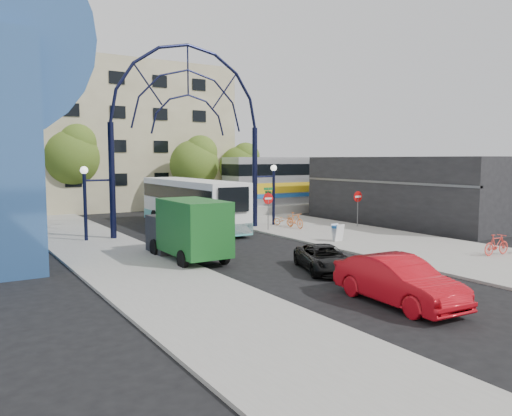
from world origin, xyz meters
TOP-DOWN VIEW (x-y plane):
  - ground at (0.00, 0.00)m, footprint 120.00×120.00m
  - sidewalk_east at (8.00, 4.00)m, footprint 8.00×56.00m
  - plaza_west at (-6.50, 6.00)m, footprint 5.00×50.00m
  - gateway_arch at (0.00, 14.00)m, footprint 13.64×0.44m
  - stop_sign at (4.80, 12.00)m, footprint 0.80×0.07m
  - do_not_enter_sign at (11.00, 10.00)m, footprint 0.76×0.07m
  - street_name_sign at (5.20, 12.60)m, footprint 0.70×0.70m
  - sandwich_board at (5.60, 5.98)m, footprint 0.55×0.61m
  - commercial_block_east at (16.00, 10.00)m, footprint 6.00×16.00m
  - apartment_block at (2.00, 34.97)m, footprint 20.00×12.10m
  - train_platform at (20.00, 22.00)m, footprint 32.00×5.00m
  - train_car at (20.00, 22.00)m, footprint 25.10×3.05m
  - tree_north_a at (6.12, 25.93)m, footprint 4.48×4.48m
  - tree_north_b at (-3.88, 29.93)m, footprint 5.12×5.12m
  - tree_north_c at (12.12, 27.93)m, footprint 4.16×4.16m
  - city_bus at (1.14, 16.20)m, footprint 3.10×12.44m
  - green_truck at (-3.73, 6.22)m, footprint 2.32×5.86m
  - black_suv at (0.27, 0.77)m, footprint 3.21×4.44m
  - red_sedan at (-0.86, -4.33)m, footprint 2.00×4.97m
  - bike_near_a at (6.88, 13.14)m, footprint 1.20×1.60m
  - bike_near_b at (6.85, 11.72)m, footprint 0.51×1.78m
  - bike_far_b at (9.39, -1.41)m, footprint 1.77×0.63m

SIDE VIEW (x-z plane):
  - ground at x=0.00m, z-range 0.00..0.00m
  - sidewalk_east at x=8.00m, z-range 0.00..0.12m
  - plaza_west at x=-6.50m, z-range 0.00..0.12m
  - train_platform at x=20.00m, z-range 0.00..0.80m
  - bike_near_a at x=6.88m, z-range 0.12..0.92m
  - black_suv at x=0.27m, z-range 0.00..1.12m
  - bike_far_b at x=9.39m, z-range 0.12..1.16m
  - bike_near_b at x=6.85m, z-range 0.12..1.19m
  - sandwich_board at x=5.60m, z-range 0.25..1.24m
  - red_sedan at x=-0.86m, z-range 0.00..1.61m
  - green_truck at x=-3.73m, z-range 0.00..2.94m
  - city_bus at x=1.14m, z-range 0.08..3.48m
  - do_not_enter_sign at x=11.00m, z-range 0.74..3.22m
  - stop_sign at x=4.80m, z-range 0.74..3.24m
  - street_name_sign at x=5.20m, z-range 0.73..3.53m
  - commercial_block_east at x=16.00m, z-range 0.00..5.00m
  - train_car at x=20.00m, z-range 0.80..5.00m
  - tree_north_c at x=12.12m, z-range 1.03..7.53m
  - tree_north_a at x=6.12m, z-range 1.11..8.11m
  - tree_north_b at x=-3.88m, z-range 1.27..9.27m
  - apartment_block at x=2.00m, z-range 0.00..14.00m
  - gateway_arch at x=0.00m, z-range 2.51..14.61m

